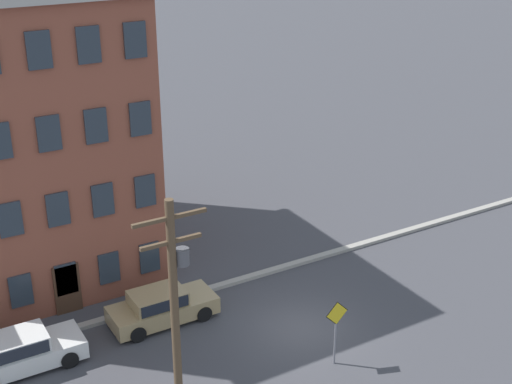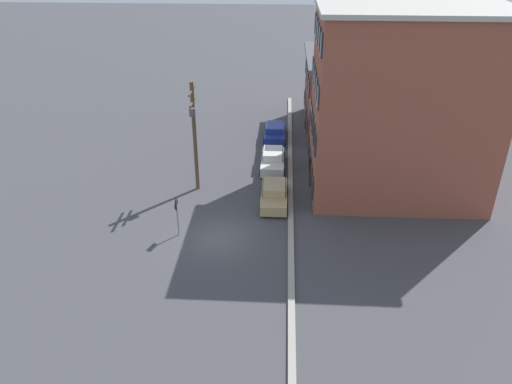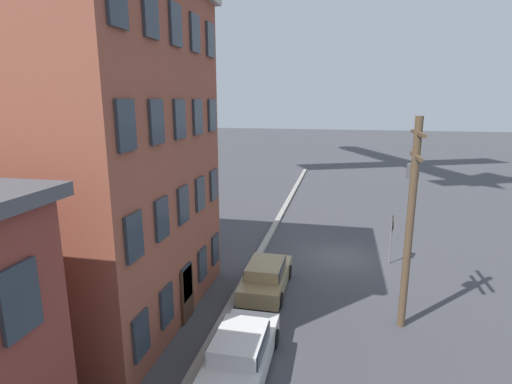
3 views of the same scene
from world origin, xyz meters
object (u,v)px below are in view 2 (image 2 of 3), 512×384
object	(u,v)px
car_blue	(275,131)
caution_sign	(177,210)
car_tan	(274,193)
car_white	(273,159)
utility_pole	(194,131)

from	to	relation	value
car_blue	caution_sign	distance (m)	17.13
car_blue	car_tan	size ratio (longest dim) A/B	1.00
car_white	car_tan	world-z (taller)	same
car_white	utility_pole	xyz separation A→B (m)	(3.95, -5.44, 3.79)
utility_pole	car_blue	bearing A→B (deg)	151.15
car_white	caution_sign	world-z (taller)	caution_sign
car_tan	utility_pole	size ratio (longest dim) A/B	0.55
car_white	utility_pole	distance (m)	7.72
car_blue	car_white	world-z (taller)	same
car_blue	car_tan	bearing A→B (deg)	1.12
car_white	utility_pole	size ratio (longest dim) A/B	0.55
car_blue	car_tan	world-z (taller)	same
car_tan	utility_pole	distance (m)	7.06
car_white	caution_sign	xyz separation A→B (m)	(10.16, -5.66, 1.07)
caution_sign	car_blue	bearing A→B (deg)	160.57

